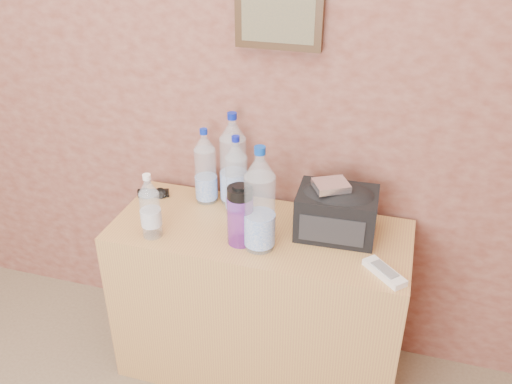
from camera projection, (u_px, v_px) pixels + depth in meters
The scene contains 12 objects.
picture_frame at pixel (279, 11), 1.79m from camera, with size 0.30×0.03×0.25m, color #382311, non-canonical shape.
dresser at pixel (259, 301), 2.13m from camera, with size 1.08×0.45×0.68m, color tan.
pet_large_a at pixel (206, 170), 2.08m from camera, with size 0.08×0.08×0.30m.
pet_large_b at pixel (233, 164), 2.06m from camera, with size 0.10×0.10×0.37m.
pet_large_c at pixel (236, 178), 2.02m from camera, with size 0.08×0.08×0.31m.
pet_large_d at pixel (260, 205), 1.79m from camera, with size 0.10×0.10×0.38m.
pet_small at pixel (150, 209), 1.88m from camera, with size 0.07×0.07×0.24m.
nalgene_bottle at pixel (240, 215), 1.84m from camera, with size 0.09×0.09×0.22m.
sunglasses at pixel (153, 193), 2.16m from camera, with size 0.12×0.05×0.03m, color black, non-canonical shape.
ac_remote at pixel (384, 272), 1.72m from camera, with size 0.16×0.05×0.02m, color silver.
toiletry_bag at pixel (337, 210), 1.90m from camera, with size 0.28×0.20×0.19m, color black, non-canonical shape.
foil_packet at pixel (331, 185), 1.84m from camera, with size 0.11×0.09×0.02m, color silver.
Camera 1 is at (0.77, 0.18, 1.76)m, focal length 38.00 mm.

